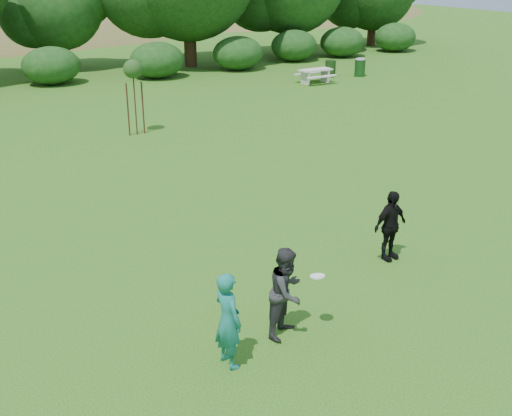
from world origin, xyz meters
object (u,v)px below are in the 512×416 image
Objects in this scene: trash_can_lidded at (360,67)px; picnic_table at (315,74)px; player_grey at (287,292)px; trash_can_near at (330,69)px; player_teal at (228,320)px; sapling at (133,71)px; player_black at (390,226)px.

picnic_table is at bearing -172.42° from trash_can_lidded.
trash_can_near is at bearing 21.91° from player_grey.
player_grey is 26.71m from trash_can_near.
sapling is (3.99, 14.94, 1.56)m from player_teal.
player_black reaches higher than trash_can_near.
sapling reaches higher than player_black.
player_black is (3.68, 1.43, -0.04)m from player_grey.
sapling is (-1.05, 13.21, 1.60)m from player_black.
player_grey is 1.62× the size of trash_can_lidded.
player_teal is 1.01× the size of player_grey.
trash_can_near is at bearing 24.49° from sapling.
player_grey is 1.89× the size of trash_can_near.
player_grey is 3.95m from player_black.
player_grey is at bearing -100.18° from sapling.
trash_can_near is at bearing 32.45° from picnic_table.
player_black is at bearing -123.35° from trash_can_near.
player_teal is 15.54m from sapling.
trash_can_near is (17.90, 21.28, -0.41)m from player_teal.
trash_can_near is (16.54, 20.97, -0.40)m from player_grey.
player_grey is 0.95× the size of picnic_table.
sapling reaches higher than picnic_table.
player_black is at bearing -127.42° from trash_can_lidded.
sapling is 13.21m from picnic_table.
trash_can_near is 15.41m from sapling.
player_black is 1.55× the size of trash_can_lidded.
player_grey is at bearing -131.77° from trash_can_lidded.
trash_can_near is 0.50× the size of picnic_table.
trash_can_lidded is (14.38, 18.80, -0.28)m from player_black.
player_teal is 0.60× the size of sapling.
player_black is 23.67m from trash_can_lidded.
sapling is 2.71× the size of trash_can_lidded.
trash_can_lidded is (3.41, 0.45, 0.02)m from picnic_table.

